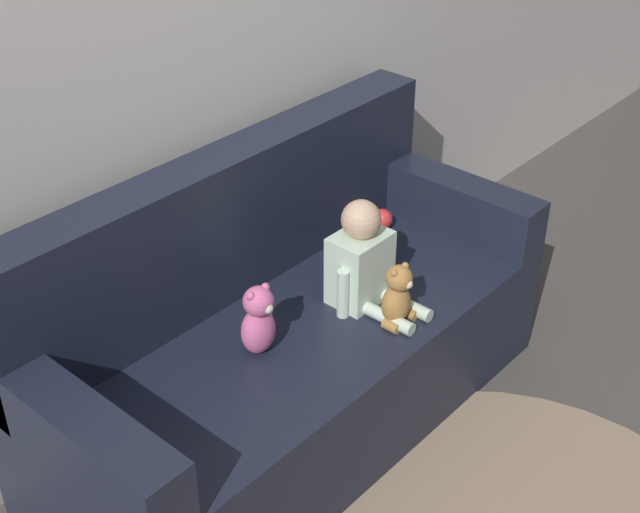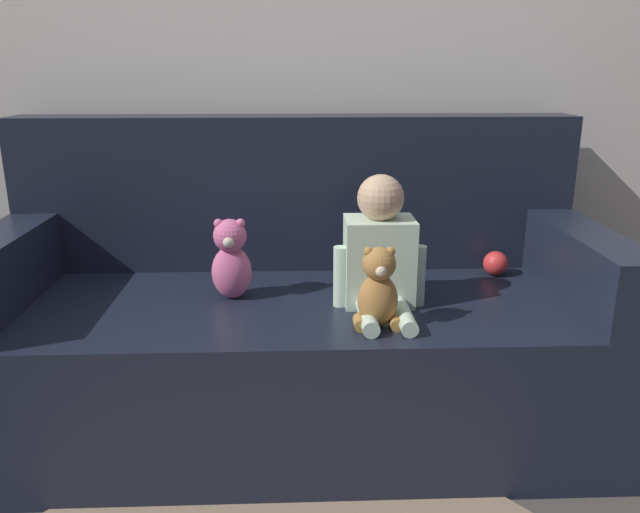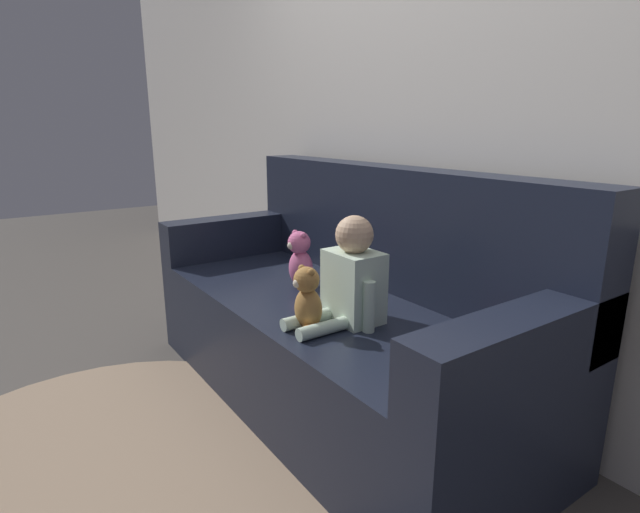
# 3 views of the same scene
# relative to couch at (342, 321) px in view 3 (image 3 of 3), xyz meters

# --- Properties ---
(ground_plane) EXTENTS (12.00, 12.00, 0.00)m
(ground_plane) POSITION_rel_couch_xyz_m (0.00, -0.06, -0.35)
(ground_plane) COLOR #4C4742
(wall_back) EXTENTS (8.00, 0.05, 2.60)m
(wall_back) POSITION_rel_couch_xyz_m (0.00, 0.44, 0.95)
(wall_back) COLOR silver
(wall_back) RESTS_ON ground_plane
(couch) EXTENTS (1.96, 0.84, 1.01)m
(couch) POSITION_rel_couch_xyz_m (0.00, 0.00, 0.00)
(couch) COLOR black
(couch) RESTS_ON ground_plane
(person_baby) EXTENTS (0.28, 0.35, 0.40)m
(person_baby) POSITION_rel_couch_xyz_m (0.25, -0.15, 0.29)
(person_baby) COLOR silver
(person_baby) RESTS_ON couch
(teddy_bear_brown) EXTENTS (0.14, 0.11, 0.23)m
(teddy_bear_brown) POSITION_rel_couch_xyz_m (0.23, -0.33, 0.23)
(teddy_bear_brown) COLOR #AD7A3D
(teddy_bear_brown) RESTS_ON couch
(plush_toy_side) EXTENTS (0.12, 0.12, 0.26)m
(plush_toy_side) POSITION_rel_couch_xyz_m (-0.20, -0.09, 0.25)
(plush_toy_side) COLOR #DB6699
(plush_toy_side) RESTS_ON couch
(toy_ball) EXTENTS (0.09, 0.09, 0.09)m
(toy_ball) POSITION_rel_couch_xyz_m (0.70, 0.10, 0.17)
(toy_ball) COLOR red
(toy_ball) RESTS_ON couch
(floor_rug) EXTENTS (1.67, 1.67, 0.01)m
(floor_rug) POSITION_rel_couch_xyz_m (-0.05, -1.01, -0.35)
(floor_rug) COLOR gray
(floor_rug) RESTS_ON ground_plane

